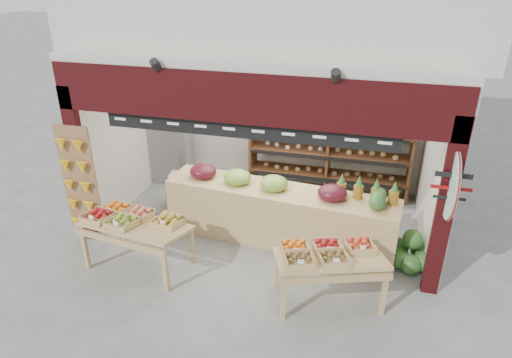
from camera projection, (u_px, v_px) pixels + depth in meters
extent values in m
plane|color=slate|center=(262.00, 227.00, 8.15)|extent=(60.00, 60.00, 0.00)
cube|color=beige|center=(289.00, 109.00, 9.48)|extent=(5.76, 0.18, 3.00)
cube|color=beige|center=(128.00, 123.00, 8.66)|extent=(0.18, 3.38, 3.00)
cube|color=beige|center=(439.00, 152.00, 7.37)|extent=(0.18, 3.38, 3.00)
cube|color=beige|center=(272.00, 46.00, 7.33)|extent=(5.76, 3.38, 0.12)
cube|color=black|center=(244.00, 98.00, 6.08)|extent=(5.70, 0.14, 0.70)
cube|color=black|center=(80.00, 167.00, 7.29)|extent=(0.22, 0.14, 2.65)
cube|color=black|center=(445.00, 211.00, 6.02)|extent=(0.22, 0.14, 2.65)
cube|color=black|center=(245.00, 129.00, 6.30)|extent=(4.20, 0.05, 0.26)
cylinder|color=white|center=(253.00, 111.00, 6.23)|extent=(0.34, 0.05, 0.34)
cube|color=olive|center=(80.00, 179.00, 7.28)|extent=(0.60, 0.04, 1.80)
cylinder|color=#BFF1D3|center=(451.00, 185.00, 5.76)|extent=(0.04, 0.90, 0.90)
cylinder|color=maroon|center=(452.00, 186.00, 5.73)|extent=(0.01, 0.92, 0.92)
cube|color=brown|center=(253.00, 145.00, 9.46)|extent=(0.05, 0.52, 1.67)
cube|color=brown|center=(329.00, 152.00, 9.10)|extent=(0.05, 0.52, 1.67)
cube|color=brown|center=(411.00, 160.00, 8.74)|extent=(0.05, 0.52, 1.67)
cube|color=brown|center=(327.00, 174.00, 9.30)|extent=(3.14, 0.52, 0.04)
cube|color=brown|center=(329.00, 152.00, 9.10)|extent=(3.14, 0.52, 0.04)
cube|color=brown|center=(330.00, 130.00, 8.89)|extent=(3.14, 0.52, 0.04)
cube|color=brown|center=(332.00, 112.00, 8.73)|extent=(3.14, 0.52, 0.04)
cone|color=brown|center=(268.00, 100.00, 8.96)|extent=(0.32, 0.32, 0.28)
cone|color=brown|center=(310.00, 103.00, 8.77)|extent=(0.32, 0.32, 0.28)
cone|color=brown|center=(354.00, 107.00, 8.58)|extent=(0.32, 0.32, 0.28)
cone|color=brown|center=(401.00, 110.00, 8.38)|extent=(0.32, 0.32, 0.28)
cube|color=#AAACB1|center=(170.00, 134.00, 9.62)|extent=(0.91, 0.91, 1.97)
cube|color=silver|center=(180.00, 197.00, 8.76)|extent=(0.47, 0.38, 0.38)
cube|color=silver|center=(181.00, 182.00, 8.59)|extent=(0.43, 0.36, 0.31)
cube|color=#13471F|center=(206.00, 203.00, 8.61)|extent=(0.45, 0.36, 0.31)
cube|color=silver|center=(211.00, 194.00, 8.97)|extent=(0.41, 0.33, 0.29)
cube|color=tan|center=(279.00, 215.00, 7.58)|extent=(3.88, 1.13, 0.96)
ellipsoid|color=#59141E|center=(203.00, 172.00, 7.76)|extent=(0.47, 0.42, 0.25)
ellipsoid|color=#8CB23F|center=(237.00, 177.00, 7.56)|extent=(0.47, 0.42, 0.25)
ellipsoid|color=#8CB23F|center=(274.00, 183.00, 7.36)|extent=(0.47, 0.42, 0.25)
ellipsoid|color=#59141E|center=(332.00, 193.00, 7.05)|extent=(0.47, 0.42, 0.25)
cylinder|color=olive|center=(341.00, 189.00, 7.15)|extent=(0.15, 0.15, 0.22)
cylinder|color=olive|center=(358.00, 192.00, 7.06)|extent=(0.15, 0.15, 0.22)
cylinder|color=olive|center=(376.00, 195.00, 6.98)|extent=(0.15, 0.15, 0.22)
cylinder|color=olive|center=(393.00, 198.00, 6.90)|extent=(0.15, 0.15, 0.22)
cube|color=tan|center=(136.00, 225.00, 6.83)|extent=(1.64, 1.06, 0.23)
cube|color=tan|center=(86.00, 251.00, 6.94)|extent=(0.07, 0.07, 0.62)
cube|color=tan|center=(166.00, 273.00, 6.46)|extent=(0.07, 0.07, 0.62)
cube|color=tan|center=(117.00, 227.00, 7.57)|extent=(0.07, 0.07, 0.62)
cube|color=tan|center=(192.00, 245.00, 7.08)|extent=(0.07, 0.07, 0.62)
cube|color=tan|center=(330.00, 259.00, 6.14)|extent=(1.65, 1.24, 0.22)
cube|color=tan|center=(283.00, 301.00, 5.95)|extent=(0.08, 0.08, 0.58)
cube|color=tan|center=(383.00, 297.00, 6.04)|extent=(0.08, 0.08, 0.58)
cube|color=tan|center=(277.00, 269.00, 6.58)|extent=(0.08, 0.08, 0.58)
cube|color=tan|center=(368.00, 265.00, 6.67)|extent=(0.08, 0.08, 0.58)
sphere|color=#174519|center=(399.00, 259.00, 7.03)|extent=(0.31, 0.31, 0.31)
sphere|color=#174519|center=(422.00, 262.00, 6.95)|extent=(0.31, 0.31, 0.31)
sphere|color=#174519|center=(399.00, 247.00, 7.32)|extent=(0.31, 0.31, 0.31)
sphere|color=#174519|center=(421.00, 250.00, 7.24)|extent=(0.31, 0.31, 0.31)
sphere|color=#174519|center=(413.00, 239.00, 7.01)|extent=(0.31, 0.31, 0.31)
sphere|color=#174519|center=(411.00, 265.00, 6.89)|extent=(0.31, 0.31, 0.31)
sphere|color=#174519|center=(392.00, 252.00, 7.20)|extent=(0.31, 0.31, 0.31)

